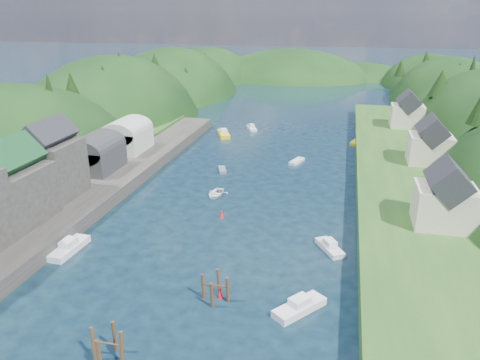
% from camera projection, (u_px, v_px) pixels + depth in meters
% --- Properties ---
extents(ground, '(600.00, 600.00, 0.00)m').
position_uv_depth(ground, '(265.00, 161.00, 90.04)').
color(ground, black).
rests_on(ground, ground).
extents(hillside_left, '(44.00, 245.56, 52.00)m').
position_uv_depth(hillside_left, '(115.00, 151.00, 125.04)').
color(hillside_left, black).
rests_on(hillside_left, ground).
extents(hillside_right, '(36.00, 245.56, 48.00)m').
position_uv_depth(hillside_right, '(479.00, 173.00, 106.14)').
color(hillside_right, black).
rests_on(hillside_right, ground).
extents(far_hills, '(103.00, 68.00, 44.00)m').
position_uv_depth(far_hills, '(315.00, 101.00, 207.08)').
color(far_hills, black).
rests_on(far_hills, ground).
extents(hill_trees, '(92.09, 149.37, 12.30)m').
position_uv_depth(hill_trees, '(279.00, 91.00, 100.06)').
color(hill_trees, black).
rests_on(hill_trees, ground).
extents(quay_left, '(12.00, 110.00, 2.00)m').
position_uv_depth(quay_left, '(65.00, 206.00, 67.20)').
color(quay_left, '#2D2B28').
rests_on(quay_left, ground).
extents(terrace_left_grass, '(12.00, 110.00, 2.50)m').
position_uv_depth(terrace_left_grass, '(22.00, 200.00, 68.57)').
color(terrace_left_grass, '#234719').
rests_on(terrace_left_grass, ground).
extents(boat_sheds, '(7.00, 21.00, 7.50)m').
position_uv_depth(boat_sheds, '(112.00, 142.00, 83.55)').
color(boat_sheds, '#2D2D30').
rests_on(boat_sheds, quay_left).
extents(terrace_right, '(16.00, 120.00, 2.40)m').
position_uv_depth(terrace_right, '(408.00, 183.00, 75.28)').
color(terrace_right, '#234719').
rests_on(terrace_right, ground).
extents(right_bank_cottages, '(9.00, 59.24, 8.41)m').
position_uv_depth(right_bank_cottages, '(424.00, 143.00, 80.69)').
color(right_bank_cottages, beige).
rests_on(right_bank_cottages, terrace_right).
extents(piling_cluster_near, '(3.04, 2.85, 3.77)m').
position_uv_depth(piling_cluster_near, '(108.00, 349.00, 38.34)').
color(piling_cluster_near, '#382314').
rests_on(piling_cluster_near, ground).
extents(piling_cluster_far, '(3.05, 2.86, 3.38)m').
position_uv_depth(piling_cluster_far, '(215.00, 290.00, 46.73)').
color(piling_cluster_far, '#382314').
rests_on(piling_cluster_far, ground).
extents(channel_buoy_near, '(0.70, 0.70, 1.10)m').
position_uv_depth(channel_buoy_near, '(220.00, 293.00, 47.32)').
color(channel_buoy_near, red).
rests_on(channel_buoy_near, ground).
extents(channel_buoy_far, '(0.70, 0.70, 1.10)m').
position_uv_depth(channel_buoy_far, '(222.00, 215.00, 65.52)').
color(channel_buoy_far, red).
rests_on(channel_buoy_far, ground).
extents(moored_boats, '(36.47, 95.13, 2.41)m').
position_uv_depth(moored_boats, '(184.00, 237.00, 58.73)').
color(moored_boats, silver).
rests_on(moored_boats, ground).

